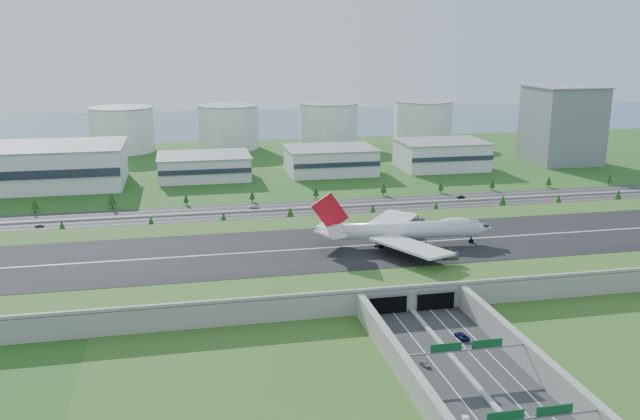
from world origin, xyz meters
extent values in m
plane|color=#225019|center=(0.00, 0.00, 0.00)|extent=(1200.00, 1200.00, 0.00)
cube|color=gray|center=(0.00, 0.00, 4.00)|extent=(520.00, 100.00, 8.00)
cube|color=#274D1A|center=(0.00, 0.00, 8.08)|extent=(520.00, 100.00, 0.16)
cube|color=black|center=(0.00, 0.00, 8.22)|extent=(520.00, 58.00, 0.12)
cube|color=silver|center=(0.00, 0.00, 8.30)|extent=(520.00, 0.90, 0.02)
cube|color=gray|center=(0.00, -49.40, 8.60)|extent=(520.00, 1.20, 1.20)
cube|color=#28282B|center=(0.00, -110.00, 0.06)|extent=(34.00, 120.00, 0.12)
cube|color=gray|center=(0.00, -110.00, 0.45)|extent=(1.60, 120.00, 0.90)
cube|color=gray|center=(-18.20, -100.00, 4.00)|extent=(2.40, 100.00, 8.00)
cube|color=gray|center=(18.20, -100.00, 4.00)|extent=(2.40, 100.00, 8.00)
cube|color=black|center=(-8.50, -50.20, 3.20)|extent=(13.00, 1.20, 6.00)
cube|color=black|center=(8.50, -50.20, 3.20)|extent=(13.00, 1.20, 6.00)
cylinder|color=gray|center=(-19.00, -95.00, 3.50)|extent=(0.70, 0.70, 7.00)
cylinder|color=gray|center=(19.00, -95.00, 3.50)|extent=(0.70, 0.70, 7.00)
cube|color=gray|center=(0.00, -95.00, 7.20)|extent=(38.00, 0.50, 0.50)
cube|color=#0C4C23|center=(-6.00, -95.10, 8.60)|extent=(9.00, 0.30, 2.40)
cube|color=#0C4C23|center=(6.00, -95.10, 8.60)|extent=(9.00, 0.30, 2.40)
cube|color=gray|center=(0.00, -130.00, 7.20)|extent=(38.00, 0.50, 0.50)
cube|color=#0C4C23|center=(-6.00, -130.10, 8.60)|extent=(9.00, 0.30, 2.40)
cube|color=#0C4C23|center=(6.00, -130.10, 8.60)|extent=(9.00, 0.30, 2.40)
cube|color=#28282B|center=(0.00, 95.00, 0.06)|extent=(560.00, 36.00, 0.12)
cylinder|color=#3D2819|center=(-131.30, 73.00, 1.01)|extent=(0.50, 0.50, 2.03)
cone|color=#143C10|center=(-131.30, 73.00, 3.61)|extent=(3.16, 3.16, 4.06)
cylinder|color=#3D2819|center=(-90.17, 73.00, 1.00)|extent=(0.50, 0.50, 1.99)
cone|color=#143C10|center=(-90.17, 73.00, 3.54)|extent=(3.10, 3.10, 3.98)
cylinder|color=#3D2819|center=(-55.21, 73.00, 1.02)|extent=(0.50, 0.50, 2.05)
cone|color=#143C10|center=(-55.21, 73.00, 3.64)|extent=(3.18, 3.18, 4.09)
cylinder|color=#3D2819|center=(-21.70, 73.00, 1.23)|extent=(0.50, 0.50, 2.45)
cone|color=#143C10|center=(-21.70, 73.00, 4.36)|extent=(3.82, 3.82, 4.91)
cylinder|color=#3D2819|center=(21.61, 73.00, 1.05)|extent=(0.50, 0.50, 2.10)
cone|color=#143C10|center=(21.61, 73.00, 3.73)|extent=(3.26, 3.26, 4.19)
cylinder|color=#3D2819|center=(56.28, 73.00, 0.99)|extent=(0.50, 0.50, 1.99)
cone|color=#143C10|center=(56.28, 73.00, 3.53)|extent=(3.09, 3.09, 3.98)
cylinder|color=#3D2819|center=(94.29, 73.00, 1.32)|extent=(0.50, 0.50, 2.64)
cone|color=#143C10|center=(94.29, 73.00, 4.69)|extent=(4.10, 4.10, 5.27)
cylinder|color=#3D2819|center=(127.44, 73.00, 1.12)|extent=(0.50, 0.50, 2.23)
cone|color=#143C10|center=(127.44, 73.00, 3.97)|extent=(3.48, 3.48, 4.47)
cylinder|color=#3D2819|center=(163.93, 73.00, 1.29)|extent=(0.50, 0.50, 2.58)
cone|color=#143C10|center=(163.93, 73.00, 4.58)|extent=(4.01, 4.01, 5.15)
cylinder|color=#3D2819|center=(-151.65, 117.00, 1.30)|extent=(0.50, 0.50, 2.60)
cone|color=#143C10|center=(-151.65, 117.00, 4.63)|extent=(4.05, 4.05, 5.21)
cylinder|color=#3D2819|center=(-112.10, 117.00, 1.52)|extent=(0.50, 0.50, 3.03)
cone|color=#143C10|center=(-112.10, 117.00, 5.39)|extent=(4.71, 4.71, 6.06)
cylinder|color=#3D2819|center=(-72.89, 117.00, 1.02)|extent=(0.50, 0.50, 2.04)
cone|color=#143C10|center=(-72.89, 117.00, 3.63)|extent=(3.18, 3.18, 4.09)
cylinder|color=#3D2819|center=(-36.29, 117.00, 1.09)|extent=(0.50, 0.50, 2.18)
cone|color=#143C10|center=(-36.29, 117.00, 3.88)|extent=(3.39, 3.39, 4.36)
cylinder|color=#3D2819|center=(0.37, 117.00, 1.18)|extent=(0.50, 0.50, 2.36)
cone|color=#143C10|center=(0.37, 117.00, 4.19)|extent=(3.67, 3.67, 4.71)
cylinder|color=#3D2819|center=(40.72, 117.00, 1.28)|extent=(0.50, 0.50, 2.57)
cone|color=#143C10|center=(40.72, 117.00, 4.57)|extent=(3.99, 3.99, 5.14)
cylinder|color=#3D2819|center=(76.23, 117.00, 1.16)|extent=(0.50, 0.50, 2.32)
cone|color=#143C10|center=(76.23, 117.00, 4.12)|extent=(3.60, 3.60, 4.63)
cylinder|color=#3D2819|center=(109.20, 117.00, 1.17)|extent=(0.50, 0.50, 2.33)
cone|color=#143C10|center=(109.20, 117.00, 4.15)|extent=(3.63, 3.63, 4.67)
cylinder|color=#3D2819|center=(146.74, 117.00, 1.20)|extent=(0.50, 0.50, 2.39)
cone|color=#143C10|center=(146.74, 117.00, 4.25)|extent=(3.72, 3.72, 4.78)
cylinder|color=#3D2819|center=(188.23, 117.00, 1.16)|extent=(0.50, 0.50, 2.33)
cone|color=#143C10|center=(188.23, 117.00, 4.14)|extent=(3.62, 3.62, 4.66)
cube|color=silver|center=(-170.00, 185.00, 12.50)|extent=(120.00, 60.00, 25.00)
cube|color=silver|center=(-60.00, 190.00, 7.50)|extent=(58.00, 42.00, 15.00)
cube|color=silver|center=(25.00, 190.00, 8.50)|extent=(58.00, 42.00, 17.00)
cube|color=silver|center=(105.00, 190.00, 9.50)|extent=(58.00, 42.00, 19.00)
cube|color=slate|center=(200.00, 195.00, 27.50)|extent=(46.00, 46.00, 55.00)
cylinder|color=silver|center=(-120.00, 310.00, 17.50)|extent=(50.00, 50.00, 35.00)
cylinder|color=silver|center=(-35.00, 310.00, 17.50)|extent=(50.00, 50.00, 35.00)
cylinder|color=silver|center=(50.00, 310.00, 17.50)|extent=(50.00, 50.00, 35.00)
cylinder|color=silver|center=(135.00, 310.00, 17.50)|extent=(50.00, 50.00, 35.00)
cube|color=#3D5E75|center=(0.00, 480.00, 0.03)|extent=(1200.00, 260.00, 0.06)
cylinder|color=silver|center=(13.51, -2.70, 14.47)|extent=(60.19, 12.60, 6.84)
cone|color=silver|center=(45.40, -5.80, 14.47)|extent=(9.17, 7.63, 6.84)
cone|color=silver|center=(-18.38, 0.40, 14.90)|extent=(11.29, 7.84, 6.84)
ellipsoid|color=silver|center=(33.75, -4.67, 16.94)|extent=(15.02, 6.71, 4.20)
cube|color=silver|center=(9.63, -20.57, 13.41)|extent=(26.73, 34.89, 1.69)
cube|color=silver|center=(13.15, 15.58, 13.41)|extent=(30.56, 33.88, 1.69)
cylinder|color=#38383D|center=(17.34, -15.95, 11.06)|extent=(5.84, 3.73, 3.20)
cylinder|color=#38383D|center=(22.40, -28.25, 11.06)|extent=(5.84, 3.73, 3.20)
cylinder|color=#38383D|center=(19.82, 9.56, 11.06)|extent=(5.84, 3.73, 3.20)
cylinder|color=#38383D|center=(27.16, 20.65, 11.06)|extent=(5.84, 3.73, 3.20)
cube|color=silver|center=(-17.99, -6.61, 15.76)|extent=(10.70, 13.35, 0.64)
cube|color=silver|center=(-16.64, 7.21, 15.76)|extent=(12.05, 13.28, 0.64)
cube|color=red|center=(-17.32, 0.30, 23.02)|extent=(15.25, 2.43, 16.01)
cylinder|color=black|center=(40.98, -5.37, 8.87)|extent=(2.03, 0.75, 2.03)
cylinder|color=black|center=(8.93, -5.69, 8.87)|extent=(2.03, 0.75, 2.03)
cylinder|color=black|center=(9.59, 1.12, 8.87)|extent=(2.03, 0.75, 2.03)
cylinder|color=black|center=(2.55, -5.07, 8.87)|extent=(2.03, 0.75, 2.03)
cylinder|color=black|center=(3.21, 1.74, 8.87)|extent=(2.03, 0.75, 2.03)
imported|color=#A1A2A5|center=(-9.29, -88.56, 0.84)|extent=(2.65, 4.49, 1.43)
imported|color=#0C0E3F|center=(8.02, -73.83, 0.95)|extent=(3.58, 6.31, 1.66)
imported|color=#55555A|center=(-143.89, 86.00, 0.84)|extent=(4.35, 2.08, 1.44)
imported|color=black|center=(82.22, 101.03, 0.91)|extent=(4.95, 2.19, 1.58)
imported|color=silver|center=(-37.16, 102.43, 0.90)|extent=(5.77, 3.45, 1.56)
camera|label=1|loc=(-73.88, -253.59, 90.86)|focal=38.00mm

